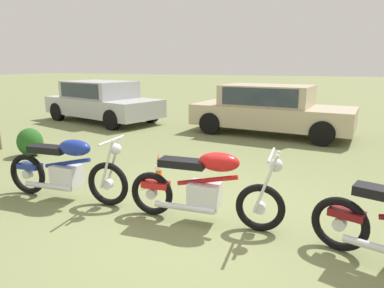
{
  "coord_description": "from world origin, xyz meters",
  "views": [
    {
      "loc": [
        1.42,
        -3.92,
        2.01
      ],
      "look_at": [
        -0.47,
        0.77,
        0.82
      ],
      "focal_mm": 31.8,
      "sensor_mm": 36.0,
      "label": 1
    }
  ],
  "objects_px": {
    "motorcycle_blue": "(66,169)",
    "traffic_cone": "(159,171)",
    "shrub_low": "(30,142)",
    "car_silver": "(101,99)",
    "motorcycle_red": "(205,187)",
    "car_beige": "(269,107)"
  },
  "relations": [
    {
      "from": "car_beige",
      "to": "car_silver",
      "type": "bearing_deg",
      "value": -174.21
    },
    {
      "from": "motorcycle_red",
      "to": "car_beige",
      "type": "relative_size",
      "value": 0.44
    },
    {
      "from": "car_silver",
      "to": "motorcycle_blue",
      "type": "bearing_deg",
      "value": -41.85
    },
    {
      "from": "car_silver",
      "to": "motorcycle_red",
      "type": "bearing_deg",
      "value": -29.53
    },
    {
      "from": "motorcycle_red",
      "to": "shrub_low",
      "type": "height_order",
      "value": "motorcycle_red"
    },
    {
      "from": "motorcycle_blue",
      "to": "car_silver",
      "type": "bearing_deg",
      "value": 118.9
    },
    {
      "from": "car_beige",
      "to": "shrub_low",
      "type": "distance_m",
      "value": 6.4
    },
    {
      "from": "motorcycle_red",
      "to": "traffic_cone",
      "type": "height_order",
      "value": "motorcycle_red"
    },
    {
      "from": "motorcycle_red",
      "to": "car_beige",
      "type": "distance_m",
      "value": 6.17
    },
    {
      "from": "car_silver",
      "to": "car_beige",
      "type": "relative_size",
      "value": 1.02
    },
    {
      "from": "car_beige",
      "to": "traffic_cone",
      "type": "xyz_separation_m",
      "value": [
        -0.98,
        -5.1,
        -0.55
      ]
    },
    {
      "from": "motorcycle_blue",
      "to": "shrub_low",
      "type": "xyz_separation_m",
      "value": [
        -2.59,
        1.72,
        -0.17
      ]
    },
    {
      "from": "motorcycle_blue",
      "to": "traffic_cone",
      "type": "relative_size",
      "value": 3.85
    },
    {
      "from": "motorcycle_blue",
      "to": "motorcycle_red",
      "type": "xyz_separation_m",
      "value": [
        2.19,
        0.05,
        0.0
      ]
    },
    {
      "from": "motorcycle_blue",
      "to": "traffic_cone",
      "type": "height_order",
      "value": "motorcycle_blue"
    },
    {
      "from": "car_silver",
      "to": "shrub_low",
      "type": "bearing_deg",
      "value": -57.13
    },
    {
      "from": "motorcycle_blue",
      "to": "motorcycle_red",
      "type": "distance_m",
      "value": 2.19
    },
    {
      "from": "traffic_cone",
      "to": "shrub_low",
      "type": "distance_m",
      "value": 3.61
    },
    {
      "from": "motorcycle_red",
      "to": "car_silver",
      "type": "bearing_deg",
      "value": 131.61
    },
    {
      "from": "shrub_low",
      "to": "motorcycle_blue",
      "type": "bearing_deg",
      "value": -33.65
    },
    {
      "from": "motorcycle_blue",
      "to": "car_silver",
      "type": "relative_size",
      "value": 0.44
    },
    {
      "from": "traffic_cone",
      "to": "motorcycle_blue",
      "type": "bearing_deg",
      "value": -131.49
    }
  ]
}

